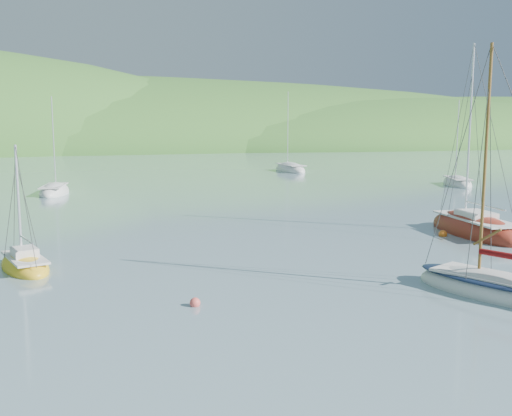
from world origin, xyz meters
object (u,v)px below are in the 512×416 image
object	(u,v)px
daysailer_white	(498,290)
sloop_red	(474,230)
distant_sloop_a	(54,192)
distant_sloop_d	(457,184)
sailboat_yellow	(25,265)
distant_sloop_b	(290,170)

from	to	relation	value
daysailer_white	sloop_red	distance (m)	13.27
daysailer_white	sloop_red	size ratio (longest dim) A/B	0.83
distant_sloop_a	distant_sloop_d	size ratio (longest dim) A/B	1.00
sailboat_yellow	distant_sloop_d	world-z (taller)	distant_sloop_d
daysailer_white	distant_sloop_b	bearing A→B (deg)	53.27
distant_sloop_a	sloop_red	bearing A→B (deg)	-41.78
sloop_red	distant_sloop_a	bearing A→B (deg)	136.82
daysailer_white	distant_sloop_d	xyz separation A→B (m)	(25.92, 35.02, -0.05)
sailboat_yellow	distant_sloop_b	world-z (taller)	distant_sloop_b
daysailer_white	distant_sloop_b	world-z (taller)	distant_sloop_b
sailboat_yellow	distant_sloop_a	size ratio (longest dim) A/B	0.61
distant_sloop_b	sailboat_yellow	bearing A→B (deg)	-122.79
distant_sloop_a	distant_sloop_d	bearing A→B (deg)	1.59
sloop_red	sailboat_yellow	size ratio (longest dim) A/B	1.99
sailboat_yellow	distant_sloop_d	bearing A→B (deg)	14.39
distant_sloop_a	distant_sloop_b	distance (m)	37.16
daysailer_white	distant_sloop_b	xyz separation A→B (m)	(15.99, 59.41, -0.03)
sloop_red	distant_sloop_b	xyz separation A→B (m)	(8.17, 48.69, -0.02)
sloop_red	distant_sloop_d	size ratio (longest dim) A/B	1.22
sailboat_yellow	distant_sloop_d	distance (m)	49.89
distant_sloop_a	distant_sloop_d	xyz separation A→B (m)	(42.23, -6.02, -0.00)
distant_sloop_b	daysailer_white	bearing A→B (deg)	-103.47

